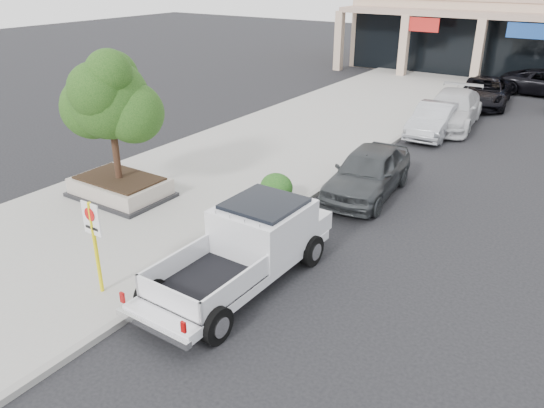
% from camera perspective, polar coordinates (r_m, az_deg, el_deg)
% --- Properties ---
extents(ground, '(120.00, 120.00, 0.00)m').
position_cam_1_polar(ground, '(13.52, -0.81, -7.95)').
color(ground, black).
rests_on(ground, ground).
extents(sidewalk, '(8.00, 52.00, 0.15)m').
position_cam_1_polar(sidewalk, '(20.79, -3.88, 4.17)').
color(sidewalk, gray).
rests_on(sidewalk, ground).
extents(curb, '(0.20, 52.00, 0.15)m').
position_cam_1_polar(curb, '(18.78, 5.73, 1.84)').
color(curb, gray).
rests_on(curb, ground).
extents(planter, '(3.20, 2.20, 0.68)m').
position_cam_1_polar(planter, '(18.33, -15.99, 1.75)').
color(planter, black).
rests_on(planter, sidewalk).
extents(planter_tree, '(2.90, 2.55, 4.00)m').
position_cam_1_polar(planter_tree, '(17.45, -16.43, 10.76)').
color(planter_tree, black).
rests_on(planter_tree, planter).
extents(no_parking_sign, '(0.55, 0.09, 2.30)m').
position_cam_1_polar(no_parking_sign, '(12.66, -18.62, -3.23)').
color(no_parking_sign, yellow).
rests_on(no_parking_sign, sidewalk).
extents(hedge, '(1.10, 0.99, 0.93)m').
position_cam_1_polar(hedge, '(17.23, 0.48, 1.80)').
color(hedge, '#123F12').
rests_on(hedge, sidewalk).
extents(pickup_truck, '(2.28, 5.95, 1.86)m').
position_cam_1_polar(pickup_truck, '(12.80, -3.67, -5.14)').
color(pickup_truck, silver).
rests_on(pickup_truck, ground).
extents(curb_car_a, '(2.36, 4.98, 1.65)m').
position_cam_1_polar(curb_car_a, '(18.26, 10.28, 3.42)').
color(curb_car_a, '#323537').
rests_on(curb_car_a, ground).
extents(curb_car_b, '(1.83, 4.53, 1.46)m').
position_cam_1_polar(curb_car_b, '(25.70, 16.99, 8.64)').
color(curb_car_b, '#A7A9AF').
rests_on(curb_car_b, ground).
extents(curb_car_c, '(2.95, 5.97, 1.67)m').
position_cam_1_polar(curb_car_c, '(27.53, 18.78, 9.63)').
color(curb_car_c, silver).
rests_on(curb_car_c, ground).
extents(curb_car_d, '(3.19, 5.74, 1.52)m').
position_cam_1_polar(curb_car_d, '(32.47, 21.91, 11.13)').
color(curb_car_d, black).
rests_on(curb_car_d, ground).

